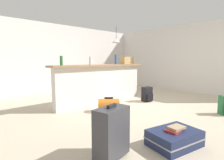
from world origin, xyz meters
The scene contains 19 objects.
ground_plane centered at (0.00, 0.00, -0.03)m, with size 13.00×13.00×0.05m, color beige.
wall_back centered at (0.00, 3.05, 1.25)m, with size 6.60×0.10×2.50m, color silver.
wall_right centered at (3.05, 0.30, 1.25)m, with size 0.10×6.00×2.50m, color silver.
partition_half_wall centered at (-0.46, 0.52, 0.51)m, with size 2.80×0.20×1.02m, color silver.
bar_countertop centered at (-0.46, 0.52, 1.04)m, with size 2.96×0.40×0.05m, color #93704C.
bottle_green centered at (-1.66, 0.49, 1.17)m, with size 0.07×0.07×0.22m, color #2D6B38.
bottle_white centered at (-0.87, 0.46, 1.17)m, with size 0.07×0.07×0.20m, color silver.
bottle_blue centered at (-0.03, 0.42, 1.21)m, with size 0.06×0.06×0.28m, color #284C89.
bottle_amber centered at (0.80, 0.47, 1.17)m, with size 0.06×0.06×0.21m, color #9E661E.
grocery_bag centered at (0.43, 0.46, 1.18)m, with size 0.26×0.18×0.22m, color tan.
dining_table centered at (1.32, 1.77, 0.65)m, with size 1.10×0.80×0.74m.
dining_chair_near_partition centered at (1.31, 1.27, 0.52)m, with size 0.46×0.46×0.93m.
dining_chair_far_side centered at (1.37, 2.29, 0.52)m, with size 0.48×0.48×0.93m.
pendant_lamp centered at (1.35, 1.83, 1.94)m, with size 0.34×0.34×0.67m.
suitcase_flat_navy centered at (-1.30, -2.10, 0.11)m, with size 0.88×0.62×0.22m.
backpack_black centered at (0.59, -0.26, 0.20)m, with size 0.30×0.28×0.42m.
duffel_bag_orange centered at (-0.89, -0.26, 0.15)m, with size 0.56×0.54×0.34m.
suitcase_upright_charcoal centered at (-2.16, -1.75, 0.33)m, with size 0.48×0.32×0.67m.
book_stack centered at (-1.32, -2.12, 0.25)m, with size 0.28×0.19×0.06m.
Camera 1 is at (-3.52, -3.24, 1.19)m, focal length 28.20 mm.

